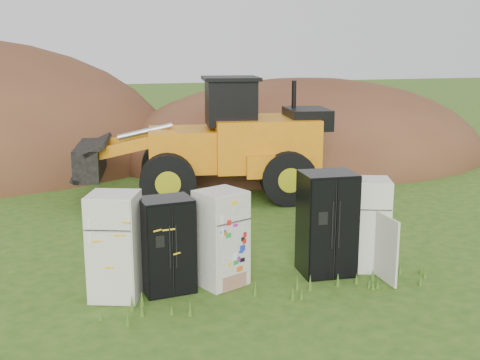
{
  "coord_description": "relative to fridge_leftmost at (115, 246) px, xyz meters",
  "views": [
    {
      "loc": [
        -3.37,
        -9.79,
        4.19
      ],
      "look_at": [
        0.34,
        2.0,
        1.44
      ],
      "focal_mm": 45.0,
      "sensor_mm": 36.0,
      "label": 1
    }
  ],
  "objects": [
    {
      "name": "fridge_black_right",
      "position": [
        3.89,
        -0.04,
        0.06
      ],
      "size": [
        1.03,
        0.88,
        1.94
      ],
      "primitive_type": null,
      "rotation": [
        0.0,
        0.0,
        -0.08
      ],
      "color": "black",
      "rests_on": "ground"
    },
    {
      "name": "fridge_sticker",
      "position": [
        1.85,
        0.01,
        -0.04
      ],
      "size": [
        0.98,
        0.95,
        1.73
      ],
      "primitive_type": null,
      "rotation": [
        0.0,
        0.0,
        0.39
      ],
      "color": "silver",
      "rests_on": "ground"
    },
    {
      "name": "ground",
      "position": [
        2.49,
        -0.02,
        -0.91
      ],
      "size": [
        120.0,
        120.0,
        0.0
      ],
      "primitive_type": "plane",
      "color": "#295015",
      "rests_on": "ground"
    },
    {
      "name": "dirt_mound_right",
      "position": [
        8.38,
        11.39,
        -0.91
      ],
      "size": [
        14.65,
        10.74,
        6.08
      ],
      "primitive_type": "ellipsoid",
      "color": "#4C2718",
      "rests_on": "ground"
    },
    {
      "name": "fridge_open_door",
      "position": [
        4.74,
        -0.05,
        -0.03
      ],
      "size": [
        1.01,
        0.97,
        1.76
      ],
      "primitive_type": null,
      "rotation": [
        0.0,
        0.0,
        -0.37
      ],
      "color": "silver",
      "rests_on": "ground"
    },
    {
      "name": "fridge_black_side",
      "position": [
        0.89,
        0.01,
        -0.07
      ],
      "size": [
        0.93,
        0.77,
        1.67
      ],
      "primitive_type": null,
      "rotation": [
        0.0,
        0.0,
        0.09
      ],
      "color": "black",
      "rests_on": "ground"
    },
    {
      "name": "fridge_leftmost",
      "position": [
        0.0,
        0.0,
        0.0
      ],
      "size": [
        1.02,
        1.01,
        1.82
      ],
      "primitive_type": null,
      "rotation": [
        0.0,
        0.0,
        -0.37
      ],
      "color": "silver",
      "rests_on": "ground"
    },
    {
      "name": "wheel_loader",
      "position": [
        3.03,
        6.29,
        0.78
      ],
      "size": [
        7.37,
        3.98,
        3.38
      ],
      "primitive_type": null,
      "rotation": [
        0.0,
        0.0,
        -0.17
      ],
      "color": "orange",
      "rests_on": "ground"
    }
  ]
}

